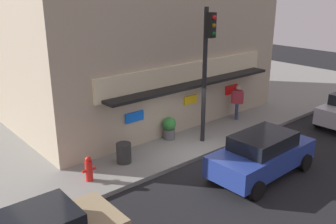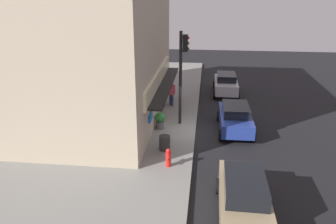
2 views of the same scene
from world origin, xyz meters
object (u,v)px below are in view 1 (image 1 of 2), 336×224
object	(u,v)px
fire_hydrant	(89,169)
potted_plant_by_doorway	(180,118)
traffic_light	(207,59)
trash_can	(124,153)
pedestrian	(237,100)
potted_plant_by_window	(169,127)
parked_car_blue	(262,154)

from	to	relation	value
fire_hydrant	potted_plant_by_doorway	size ratio (longest dim) A/B	1.07
traffic_light	trash_can	bearing A→B (deg)	171.17
pedestrian	potted_plant_by_doorway	size ratio (longest dim) A/B	2.06
traffic_light	potted_plant_by_window	size ratio (longest dim) A/B	5.67
potted_plant_by_window	parked_car_blue	distance (m)	4.40
traffic_light	potted_plant_by_doorway	xyz separation A→B (m)	(0.35, 1.93, -3.08)
potted_plant_by_window	parked_car_blue	xyz separation A→B (m)	(0.56, -4.36, 0.13)
fire_hydrant	potted_plant_by_doorway	xyz separation A→B (m)	(5.73, 1.73, 0.01)
potted_plant_by_doorway	potted_plant_by_window	xyz separation A→B (m)	(-1.28, -0.73, 0.08)
trash_can	potted_plant_by_window	bearing A→B (deg)	12.57
traffic_light	trash_can	world-z (taller)	traffic_light
potted_plant_by_doorway	parked_car_blue	world-z (taller)	parked_car_blue
trash_can	parked_car_blue	size ratio (longest dim) A/B	0.18
traffic_light	trash_can	xyz separation A→B (m)	(-3.70, 0.58, -3.15)
traffic_light	parked_car_blue	world-z (taller)	traffic_light
trash_can	potted_plant_by_doorway	world-z (taller)	potted_plant_by_doorway
potted_plant_by_doorway	parked_car_blue	size ratio (longest dim) A/B	0.20
fire_hydrant	trash_can	distance (m)	1.72
fire_hydrant	potted_plant_by_doorway	world-z (taller)	fire_hydrant
potted_plant_by_doorway	potted_plant_by_window	distance (m)	1.47
trash_can	potted_plant_by_window	size ratio (longest dim) A/B	0.78
fire_hydrant	potted_plant_by_window	distance (m)	4.56
fire_hydrant	trash_can	bearing A→B (deg)	12.89
pedestrian	potted_plant_by_window	xyz separation A→B (m)	(-4.23, 0.22, -0.43)
potted_plant_by_doorway	fire_hydrant	bearing A→B (deg)	-163.15
traffic_light	potted_plant_by_window	bearing A→B (deg)	127.80
traffic_light	fire_hydrant	world-z (taller)	traffic_light
traffic_light	potted_plant_by_doorway	bearing A→B (deg)	79.67
pedestrian	potted_plant_by_window	world-z (taller)	pedestrian
pedestrian	potted_plant_by_doorway	bearing A→B (deg)	162.04
fire_hydrant	parked_car_blue	distance (m)	6.04
traffic_light	fire_hydrant	distance (m)	6.21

